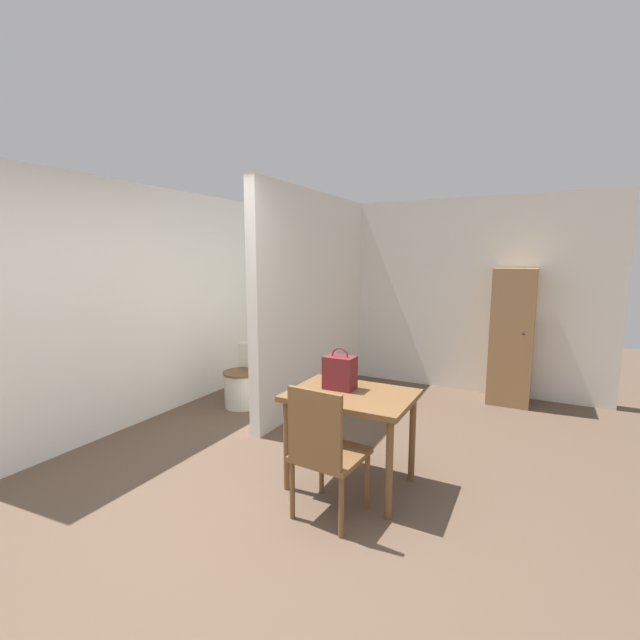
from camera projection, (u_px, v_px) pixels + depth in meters
ground_plane at (226, 534)px, 2.73m from camera, size 16.00×16.00×0.00m
wall_back at (406, 293)px, 5.95m from camera, size 5.07×0.12×2.50m
wall_left at (190, 299)px, 5.19m from camera, size 0.12×4.82×2.50m
partition_wall at (315, 299)px, 5.12m from camera, size 0.12×2.53×2.50m
dining_table at (351, 406)px, 3.23m from camera, size 0.92×0.68×0.74m
wooden_chair at (325, 449)px, 2.82m from camera, size 0.47×0.47×0.93m
toilet at (245, 381)px, 5.09m from camera, size 0.44×0.59×0.71m
handbag at (340, 372)px, 3.31m from camera, size 0.23×0.16×0.33m
wooden_cabinet at (512, 337)px, 5.10m from camera, size 0.47×0.48×1.62m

